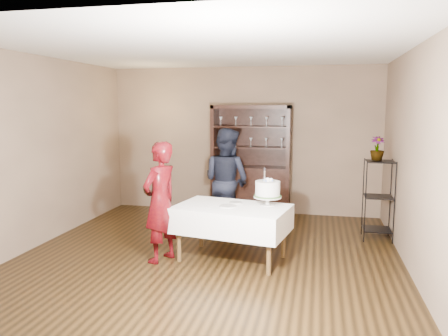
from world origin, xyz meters
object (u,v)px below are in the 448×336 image
Objects in this scene: china_hutch at (251,179)px; plant_etagere at (378,197)px; cake at (268,190)px; cake_table at (232,219)px; potted_plant at (377,148)px; woman at (160,202)px; man at (226,181)px.

plant_etagere is (2.08, -1.05, -0.01)m from china_hutch.
china_hutch is at bearing 104.22° from cake.
cake_table is 2.50m from potted_plant.
china_hutch is at bearing 153.78° from potted_plant.
potted_plant is at bearing 141.91° from woman.
plant_etagere is at bearing 140.78° from woman.
china_hutch is 5.62× the size of potted_plant.
cake_table is 1.27m from man.
china_hutch is 1.21× the size of man.
potted_plant reaches higher than plant_etagere.
cake_table is at bearing 132.19° from man.
man reaches higher than potted_plant.
cake is at bearing -142.39° from plant_etagere.
potted_plant is at bearing 131.41° from plant_etagere.
man is 2.31m from potted_plant.
woman is 1.39m from cake.
plant_etagere is 0.72m from potted_plant.
woman is at bearing -149.98° from potted_plant.
plant_etagere is 3.25m from woman.
china_hutch reaches higher than cake.
woman reaches higher than cake_table.
china_hutch is 1.67× the size of plant_etagere.
cake is at bearing 128.67° from woman.
plant_etagere is at bearing -149.79° from man.
woman is 1.54m from man.
plant_etagere is 3.37× the size of potted_plant.
china_hutch is 2.73m from woman.
cake is (0.56, -2.22, 0.24)m from china_hutch.
china_hutch is 4.03× the size of cake.
potted_plant is (2.24, 0.18, 0.54)m from man.
man is 3.33× the size of cake.
plant_etagere is 0.77× the size of cake_table.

